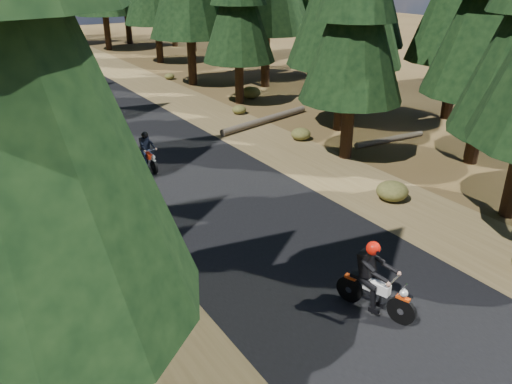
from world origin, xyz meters
The scene contains 9 objects.
ground centered at (0.00, 0.00, 0.00)m, with size 120.00×120.00×0.00m, color #413017.
road centered at (0.00, 5.00, 0.01)m, with size 6.00×100.00×0.01m, color black.
shoulder_l centered at (-4.60, 5.00, 0.00)m, with size 3.20×100.00×0.01m, color brown.
shoulder_r centered at (4.60, 5.00, 0.00)m, with size 3.20×100.00×0.01m, color brown.
log_near centered at (6.02, 10.06, 0.16)m, with size 0.32×0.32×5.66m, color #4C4233.
log_far centered at (8.92, 4.86, 0.12)m, with size 0.24×0.24×3.61m, color #4C4233.
understory_shrubs centered at (0.58, 6.87, 0.28)m, with size 15.79×31.98×0.66m.
rider_lead centered at (0.06, -3.11, 0.56)m, with size 1.11×1.94×1.66m.
rider_follow centered at (-0.91, 7.38, 0.47)m, with size 0.49×1.58×1.40m.
Camera 1 is at (-6.80, -9.12, 6.78)m, focal length 35.00 mm.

